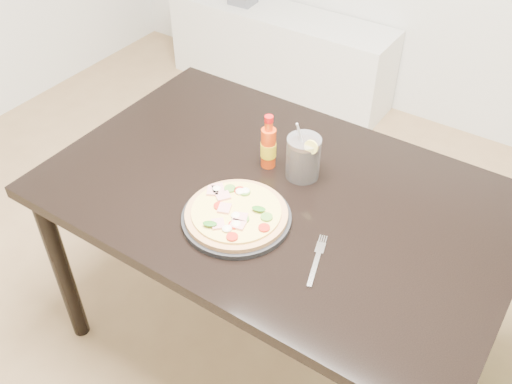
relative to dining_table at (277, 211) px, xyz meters
The scene contains 7 objects.
dining_table is the anchor object (origin of this frame).
plate 0.20m from the dining_table, 99.69° to the right, with size 0.31×0.31×0.02m, color black.
pizza 0.21m from the dining_table, 100.02° to the right, with size 0.29×0.29×0.03m.
hot_sauce_bottle 0.20m from the dining_table, 136.59° to the left, with size 0.06×0.06×0.18m.
cola_cup 0.18m from the dining_table, 77.50° to the left, with size 0.11×0.10×0.19m.
fork 0.31m from the dining_table, 37.45° to the right, with size 0.07×0.18×0.00m.
media_console 1.92m from the dining_table, 121.48° to the left, with size 1.40×0.34×0.50m, color white.
Camera 1 is at (0.85, -0.65, 1.87)m, focal length 40.00 mm.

